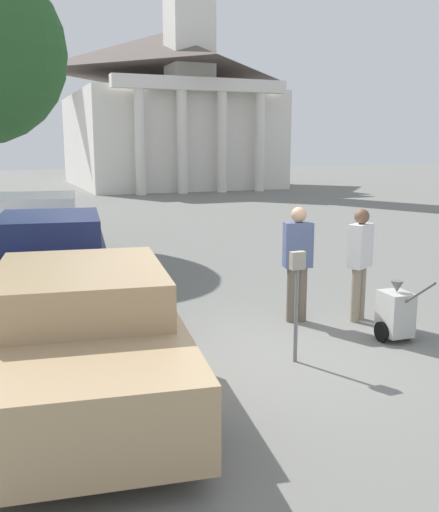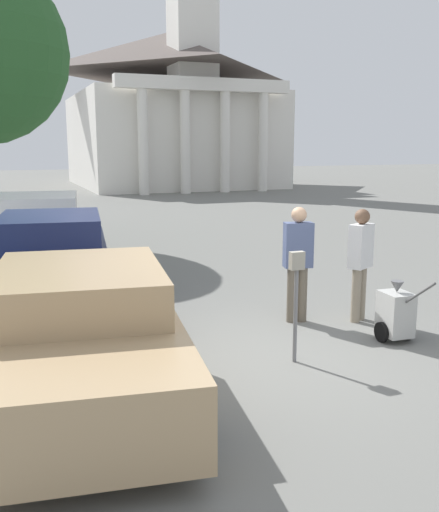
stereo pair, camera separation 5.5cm
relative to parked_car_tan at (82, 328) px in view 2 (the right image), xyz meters
The scene contains 9 objects.
ground_plane 2.44m from the parked_car_tan, ahead, with size 120.00×120.00×0.00m, color slate.
parked_car_tan is the anchor object (origin of this frame).
parked_car_navy 3.34m from the parked_car_tan, 90.00° to the left, with size 2.39×4.94×1.56m.
parked_car_white 6.72m from the parked_car_tan, 90.00° to the left, with size 2.59×5.20×1.61m.
parking_meter 2.57m from the parked_car_tan, ahead, with size 0.18×0.09×1.39m.
person_worker 3.58m from the parked_car_tan, 19.57° to the left, with size 0.46×0.31×1.76m.
person_supervisor 4.37m from the parked_car_tan, 11.86° to the left, with size 0.47×0.39×1.72m.
equipment_cart 4.21m from the parked_car_tan, ahead, with size 0.49×1.00×1.00m.
church 33.04m from the parked_car_tan, 71.68° to the left, with size 12.08×14.19×26.21m.
Camera 2 is at (-3.11, -6.14, 2.65)m, focal length 40.00 mm.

